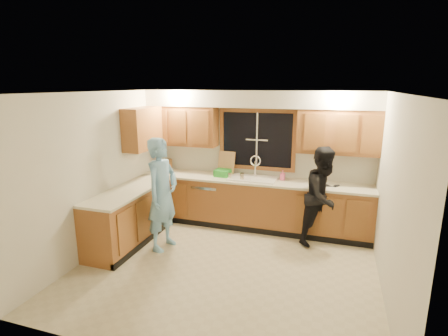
% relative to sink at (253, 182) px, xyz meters
% --- Properties ---
extents(floor, '(4.20, 4.20, 0.00)m').
position_rel_sink_xyz_m(floor, '(0.00, -1.60, -0.86)').
color(floor, '#BFB393').
rests_on(floor, ground).
extents(ceiling, '(4.20, 4.20, 0.00)m').
position_rel_sink_xyz_m(ceiling, '(0.00, -1.60, 1.64)').
color(ceiling, silver).
extents(wall_back, '(4.20, 0.00, 4.20)m').
position_rel_sink_xyz_m(wall_back, '(0.00, 0.30, 0.39)').
color(wall_back, beige).
rests_on(wall_back, ground).
extents(wall_left, '(0.00, 3.80, 3.80)m').
position_rel_sink_xyz_m(wall_left, '(-2.10, -1.60, 0.39)').
color(wall_left, beige).
rests_on(wall_left, ground).
extents(wall_right, '(0.00, 3.80, 3.80)m').
position_rel_sink_xyz_m(wall_right, '(2.10, -1.60, 0.39)').
color(wall_right, beige).
rests_on(wall_right, ground).
extents(base_cabinets_back, '(4.20, 0.60, 0.88)m').
position_rel_sink_xyz_m(base_cabinets_back, '(0.00, -0.00, -0.42)').
color(base_cabinets_back, '#975A2B').
rests_on(base_cabinets_back, ground).
extents(base_cabinets_left, '(0.60, 1.90, 0.88)m').
position_rel_sink_xyz_m(base_cabinets_left, '(-1.80, -1.25, -0.42)').
color(base_cabinets_left, '#975A2B').
rests_on(base_cabinets_left, ground).
extents(countertop_back, '(4.20, 0.63, 0.04)m').
position_rel_sink_xyz_m(countertop_back, '(0.00, -0.02, 0.04)').
color(countertop_back, beige).
rests_on(countertop_back, base_cabinets_back).
extents(countertop_left, '(0.63, 1.90, 0.04)m').
position_rel_sink_xyz_m(countertop_left, '(-1.79, -1.25, 0.04)').
color(countertop_left, beige).
rests_on(countertop_left, base_cabinets_left).
extents(upper_cabinets_left, '(1.35, 0.33, 0.75)m').
position_rel_sink_xyz_m(upper_cabinets_left, '(-1.43, 0.13, 0.96)').
color(upper_cabinets_left, '#975A2B').
rests_on(upper_cabinets_left, wall_back).
extents(upper_cabinets_right, '(1.35, 0.33, 0.75)m').
position_rel_sink_xyz_m(upper_cabinets_right, '(1.43, 0.13, 0.96)').
color(upper_cabinets_right, '#975A2B').
rests_on(upper_cabinets_right, wall_back).
extents(upper_cabinets_return, '(0.33, 0.90, 0.75)m').
position_rel_sink_xyz_m(upper_cabinets_return, '(-1.94, -0.48, 0.96)').
color(upper_cabinets_return, '#975A2B').
rests_on(upper_cabinets_return, wall_left).
extents(soffit, '(4.20, 0.35, 0.30)m').
position_rel_sink_xyz_m(soffit, '(0.00, 0.12, 1.49)').
color(soffit, silver).
rests_on(soffit, wall_back).
extents(window_frame, '(1.44, 0.03, 1.14)m').
position_rel_sink_xyz_m(window_frame, '(0.00, 0.29, 0.74)').
color(window_frame, black).
rests_on(window_frame, wall_back).
extents(sink, '(0.86, 0.52, 0.57)m').
position_rel_sink_xyz_m(sink, '(0.00, 0.00, 0.00)').
color(sink, white).
rests_on(sink, countertop_back).
extents(dishwasher, '(0.60, 0.56, 0.82)m').
position_rel_sink_xyz_m(dishwasher, '(-0.85, -0.01, -0.45)').
color(dishwasher, white).
rests_on(dishwasher, floor).
extents(stove, '(0.58, 0.75, 0.90)m').
position_rel_sink_xyz_m(stove, '(-1.80, -1.82, -0.41)').
color(stove, white).
rests_on(stove, floor).
extents(man, '(0.52, 0.71, 1.81)m').
position_rel_sink_xyz_m(man, '(-1.16, -1.28, 0.04)').
color(man, '#77B3E2').
rests_on(man, floor).
extents(woman, '(0.99, 1.01, 1.65)m').
position_rel_sink_xyz_m(woman, '(1.27, -0.34, -0.04)').
color(woman, black).
rests_on(woman, floor).
extents(knife_block, '(0.13, 0.11, 0.23)m').
position_rel_sink_xyz_m(knife_block, '(-1.77, 0.13, 0.17)').
color(knife_block, '#935928').
rests_on(knife_block, countertop_back).
extents(cutting_board, '(0.34, 0.15, 0.44)m').
position_rel_sink_xyz_m(cutting_board, '(-0.57, 0.19, 0.28)').
color(cutting_board, tan).
rests_on(cutting_board, countertop_back).
extents(dish_crate, '(0.29, 0.27, 0.13)m').
position_rel_sink_xyz_m(dish_crate, '(-0.59, 0.02, 0.12)').
color(dish_crate, green).
rests_on(dish_crate, countertop_back).
extents(soap_bottle, '(0.08, 0.08, 0.18)m').
position_rel_sink_xyz_m(soap_bottle, '(0.53, 0.11, 0.14)').
color(soap_bottle, pink).
rests_on(soap_bottle, countertop_back).
extents(bowl, '(0.26, 0.26, 0.06)m').
position_rel_sink_xyz_m(bowl, '(1.19, -0.05, 0.08)').
color(bowl, silver).
rests_on(bowl, countertop_back).
extents(can_left, '(0.06, 0.06, 0.11)m').
position_rel_sink_xyz_m(can_left, '(-0.40, -0.14, 0.11)').
color(can_left, '#B5A68B').
rests_on(can_left, countertop_back).
extents(can_right, '(0.08, 0.08, 0.13)m').
position_rel_sink_xyz_m(can_right, '(-0.16, -0.15, 0.12)').
color(can_right, '#B5A68B').
rests_on(can_right, countertop_back).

